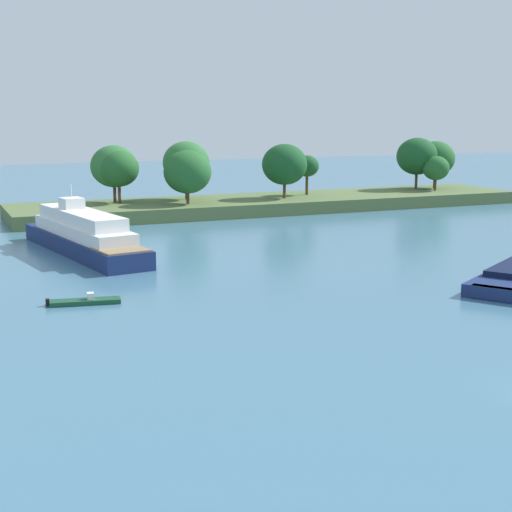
{
  "coord_description": "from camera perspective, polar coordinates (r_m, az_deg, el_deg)",
  "views": [
    {
      "loc": [
        -29.11,
        -27.65,
        14.19
      ],
      "look_at": [
        -1.23,
        36.32,
        1.2
      ],
      "focal_mm": 53.72,
      "sensor_mm": 36.0,
      "label": 1
    }
  ],
  "objects": [
    {
      "name": "treeline_island",
      "position": [
        115.6,
        1.46,
        5.29
      ],
      "size": [
        78.15,
        15.45,
        10.31
      ],
      "color": "#566B3D",
      "rests_on": "ground"
    },
    {
      "name": "white_riverboat",
      "position": [
        80.86,
        -12.75,
        1.54
      ],
      "size": [
        8.63,
        25.03,
        6.87
      ],
      "color": "navy",
      "rests_on": "ground"
    },
    {
      "name": "fishing_skiff",
      "position": [
        59.47,
        -12.61,
        -3.32
      ],
      "size": [
        5.59,
        2.22,
        0.86
      ],
      "color": "#19472D",
      "rests_on": "ground"
    }
  ]
}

